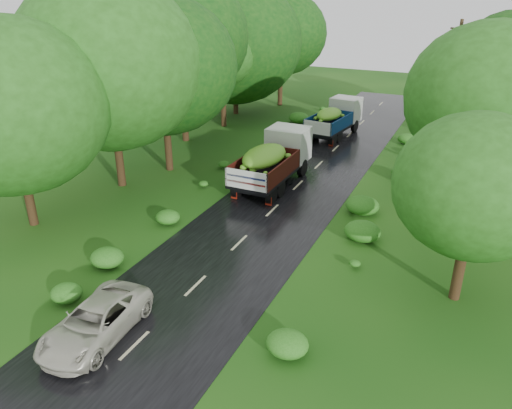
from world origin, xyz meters
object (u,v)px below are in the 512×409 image
Objects in this scene: truck_near at (275,157)px; car at (95,322)px; truck_far at (336,117)px; utility_pole at (453,80)px.

truck_near reaches higher than car.
truck_near is 15.90m from car.
car is at bearing -83.67° from truck_far.
utility_pole is at bearing 70.55° from car.
car is (-0.02, -15.87, -1.02)m from truck_near.
truck_far is at bearing 88.99° from truck_near.
truck_far is 27.47m from car.
utility_pole reaches higher than car.
truck_near is 0.80× the size of utility_pole.
truck_near is at bearing -84.72° from truck_far.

